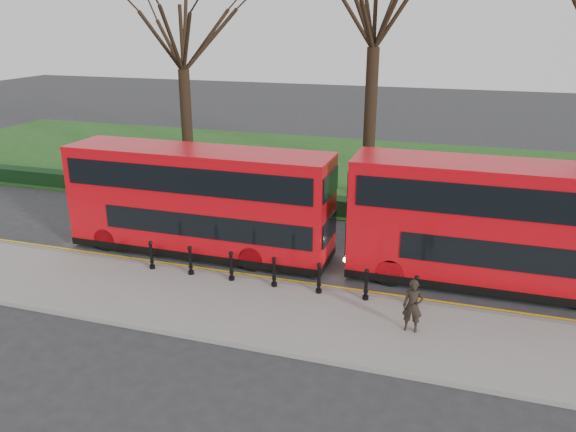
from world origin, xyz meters
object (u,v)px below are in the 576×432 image
(bus_rear, at_px, (513,228))
(pedestrian, at_px, (413,306))
(bollard_row, at_px, (274,272))
(bus_lead, at_px, (199,202))

(bus_rear, bearing_deg, pedestrian, -123.47)
(bollard_row, bearing_deg, bus_lead, 149.24)
(bus_lead, relative_size, bus_rear, 0.96)
(bus_rear, distance_m, pedestrian, 5.04)
(bollard_row, xyz_separation_m, bus_lead, (-3.79, 2.26, 1.39))
(pedestrian, bearing_deg, bus_lead, 156.32)
(bollard_row, bearing_deg, bus_rear, 19.53)
(bollard_row, xyz_separation_m, pedestrian, (4.66, -1.47, 0.28))
(bus_lead, xyz_separation_m, pedestrian, (8.45, -3.73, -1.11))
(bollard_row, bearing_deg, pedestrian, -17.53)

